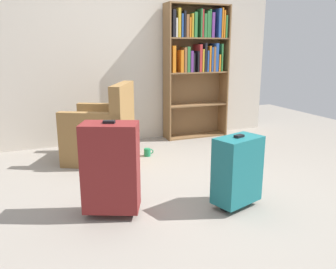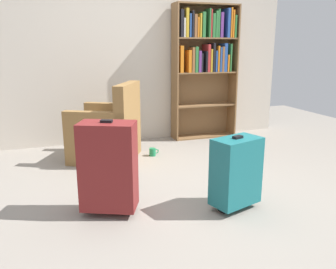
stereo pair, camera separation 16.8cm
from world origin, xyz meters
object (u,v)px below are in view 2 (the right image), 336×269
object	(u,v)px
bookshelf	(205,59)
mug	(153,152)
suitcase_teal	(236,171)
suitcase_dark_red	(108,166)
armchair	(108,133)

from	to	relation	value
bookshelf	mug	size ratio (longest dim) A/B	15.57
suitcase_teal	suitcase_dark_red	size ratio (longest dim) A/B	0.81
bookshelf	suitcase_dark_red	size ratio (longest dim) A/B	2.45
bookshelf	suitcase_teal	size ratio (longest dim) A/B	3.02
bookshelf	suitcase_teal	xyz separation A→B (m)	(-0.72, -2.28, -0.81)
armchair	suitcase_teal	bearing A→B (deg)	-64.95
mug	suitcase_dark_red	bearing A→B (deg)	-118.66
bookshelf	armchair	size ratio (longest dim) A/B	1.97
mug	suitcase_teal	distance (m)	1.63
armchair	suitcase_dark_red	world-z (taller)	armchair
mug	suitcase_dark_red	xyz separation A→B (m)	(-0.74, -1.35, 0.35)
bookshelf	suitcase_dark_red	world-z (taller)	bookshelf
mug	armchair	bearing A→B (deg)	173.13
suitcase_teal	suitcase_dark_red	distance (m)	1.02
bookshelf	suitcase_teal	distance (m)	2.52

